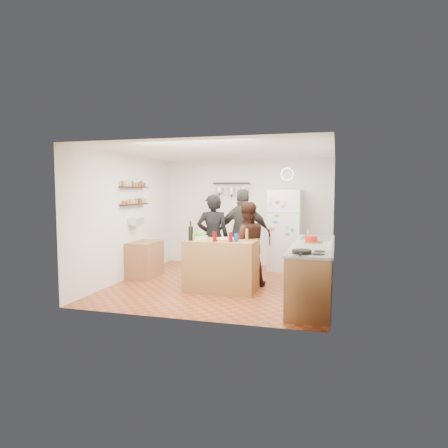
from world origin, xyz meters
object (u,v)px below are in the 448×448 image
(red_bowl, at_px, (311,239))
(counter_run, at_px, (313,272))
(prep_island, at_px, (221,265))
(pepper_mill, at_px, (247,236))
(person_center, at_px, (246,244))
(person_back, at_px, (244,234))
(salad_bowl, at_px, (200,237))
(side_table, at_px, (145,259))
(salt_canister, at_px, (236,238))
(skillet, at_px, (302,252))
(wall_clock, at_px, (287,174))
(person_left, at_px, (213,238))
(wine_bottle, at_px, (191,233))
(fridge, at_px, (285,230))

(red_bowl, bearing_deg, counter_run, -80.70)
(prep_island, xyz_separation_m, pepper_mill, (0.45, 0.05, 0.54))
(person_center, relative_size, person_back, 0.86)
(salad_bowl, distance_m, side_table, 1.64)
(counter_run, bearing_deg, salt_canister, 178.80)
(person_center, distance_m, skillet, 2.04)
(pepper_mill, relative_size, wall_clock, 0.54)
(person_left, bearing_deg, side_table, -16.14)
(person_center, bearing_deg, salad_bowl, 3.62)
(prep_island, xyz_separation_m, person_left, (-0.35, 0.63, 0.40))
(red_bowl, bearing_deg, person_left, 166.17)
(skillet, height_order, red_bowl, red_bowl)
(wall_clock, bearing_deg, salad_bowl, -117.68)
(salt_canister, bearing_deg, salad_bowl, 166.72)
(person_left, xyz_separation_m, wall_clock, (1.21, 1.85, 1.29))
(salad_bowl, distance_m, red_bowl, 1.98)
(person_back, relative_size, skillet, 6.72)
(person_center, relative_size, counter_run, 0.60)
(prep_island, relative_size, person_back, 0.69)
(red_bowl, xyz_separation_m, wall_clock, (-0.70, 2.32, 1.18))
(salad_bowl, height_order, wine_bottle, wine_bottle)
(prep_island, relative_size, wine_bottle, 4.96)
(person_back, xyz_separation_m, side_table, (-2.01, -0.36, -0.55))
(pepper_mill, relative_size, fridge, 0.09)
(prep_island, height_order, counter_run, prep_island)
(wine_bottle, relative_size, person_back, 0.14)
(wine_bottle, relative_size, side_table, 0.31)
(wine_bottle, height_order, person_back, person_back)
(skillet, relative_size, side_table, 0.34)
(salad_bowl, xyz_separation_m, counter_run, (2.03, -0.20, -0.49))
(wine_bottle, bearing_deg, fridge, 60.25)
(wine_bottle, xyz_separation_m, salt_canister, (0.80, 0.10, -0.06))
(person_left, distance_m, person_center, 0.73)
(pepper_mill, height_order, person_back, person_back)
(person_center, bearing_deg, wine_bottle, 14.24)
(person_center, relative_size, fridge, 0.88)
(prep_island, height_order, person_center, person_center)
(salad_bowl, bearing_deg, red_bowl, 3.13)
(person_center, bearing_deg, prep_island, 28.24)
(red_bowl, height_order, side_table, red_bowl)
(salad_bowl, height_order, skillet, skillet)
(wine_bottle, bearing_deg, red_bowl, 10.42)
(salt_canister, distance_m, skillet, 1.63)
(person_center, xyz_separation_m, fridge, (0.50, 1.69, 0.11))
(wine_bottle, bearing_deg, side_table, 147.10)
(prep_island, height_order, side_table, prep_island)
(person_left, relative_size, fridge, 0.96)
(pepper_mill, xyz_separation_m, skillet, (1.06, -1.26, -0.05))
(person_left, bearing_deg, wine_bottle, 64.56)
(red_bowl, bearing_deg, person_back, 148.60)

